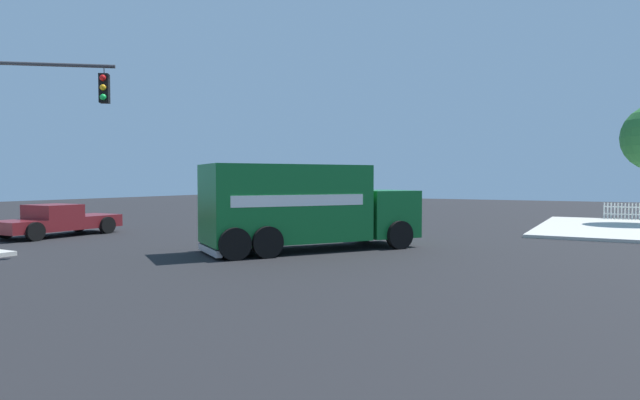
% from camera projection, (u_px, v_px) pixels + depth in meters
% --- Properties ---
extents(ground_plane, '(100.00, 100.00, 0.00)m').
position_uv_depth(ground_plane, '(304.00, 245.00, 19.43)').
color(ground_plane, black).
extents(delivery_truck, '(6.39, 7.63, 2.94)m').
position_uv_depth(delivery_truck, '(305.00, 206.00, 18.14)').
color(delivery_truck, '#146B2D').
rests_on(delivery_truck, ground).
extents(traffic_light_primary, '(3.40, 2.68, 6.27)m').
position_uv_depth(traffic_light_primary, '(23.00, 124.00, 16.80)').
color(traffic_light_primary, '#38383D').
rests_on(traffic_light_primary, sidewalk_corner_far).
extents(pickup_maroon, '(2.29, 5.22, 1.38)m').
position_uv_depth(pickup_maroon, '(57.00, 219.00, 22.71)').
color(pickup_maroon, maroon).
rests_on(pickup_maroon, ground).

